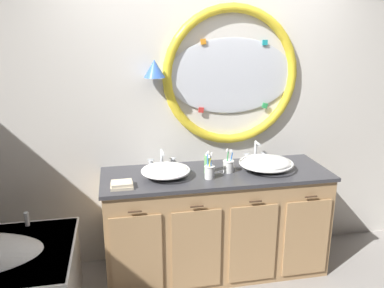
% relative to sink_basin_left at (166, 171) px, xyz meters
% --- Properties ---
extents(ground_plane, '(14.00, 14.00, 0.00)m').
position_rel_sink_basin_left_xyz_m(ground_plane, '(0.40, -0.21, -0.95)').
color(ground_plane, gray).
extents(back_wall_assembly, '(6.40, 0.26, 2.60)m').
position_rel_sink_basin_left_xyz_m(back_wall_assembly, '(0.42, 0.37, 0.38)').
color(back_wall_assembly, silver).
rests_on(back_wall_assembly, ground_plane).
extents(vanity_counter, '(1.86, 0.66, 0.89)m').
position_rel_sink_basin_left_xyz_m(vanity_counter, '(0.42, 0.03, -0.50)').
color(vanity_counter, tan).
rests_on(vanity_counter, ground_plane).
extents(sink_basin_left, '(0.39, 0.39, 0.10)m').
position_rel_sink_basin_left_xyz_m(sink_basin_left, '(0.00, 0.00, 0.00)').
color(sink_basin_left, white).
rests_on(sink_basin_left, vanity_counter).
extents(sink_basin_right, '(0.45, 0.45, 0.12)m').
position_rel_sink_basin_left_xyz_m(sink_basin_right, '(0.84, 0.00, 0.01)').
color(sink_basin_right, white).
rests_on(sink_basin_right, vanity_counter).
extents(faucet_set_left, '(0.24, 0.15, 0.15)m').
position_rel_sink_basin_left_xyz_m(faucet_set_left, '(-0.00, 0.25, 0.01)').
color(faucet_set_left, silver).
rests_on(faucet_set_left, vanity_counter).
extents(faucet_set_right, '(0.21, 0.12, 0.18)m').
position_rel_sink_basin_left_xyz_m(faucet_set_right, '(0.84, 0.25, 0.02)').
color(faucet_set_right, silver).
rests_on(faucet_set_right, vanity_counter).
extents(toothbrush_holder_left, '(0.08, 0.08, 0.22)m').
position_rel_sink_basin_left_xyz_m(toothbrush_holder_left, '(0.33, -0.10, 0.01)').
color(toothbrush_holder_left, white).
rests_on(toothbrush_holder_left, vanity_counter).
extents(toothbrush_holder_right, '(0.09, 0.09, 0.20)m').
position_rel_sink_basin_left_xyz_m(toothbrush_holder_right, '(0.52, 0.01, 0.00)').
color(toothbrush_holder_right, white).
rests_on(toothbrush_holder_right, vanity_counter).
extents(soap_dispenser, '(0.05, 0.06, 0.18)m').
position_rel_sink_basin_left_xyz_m(soap_dispenser, '(0.34, 0.03, 0.03)').
color(soap_dispenser, '#6BAD66').
rests_on(soap_dispenser, vanity_counter).
extents(folded_hand_towel, '(0.17, 0.14, 0.04)m').
position_rel_sink_basin_left_xyz_m(folded_hand_towel, '(-0.35, -0.15, -0.03)').
color(folded_hand_towel, beige).
rests_on(folded_hand_towel, vanity_counter).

